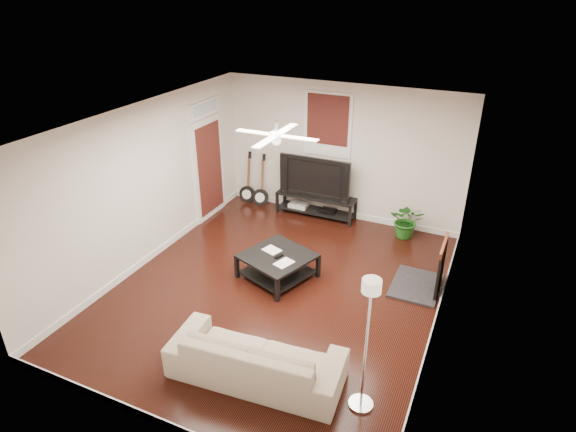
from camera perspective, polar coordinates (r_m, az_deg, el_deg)
name	(u,v)px	position (r m, az deg, el deg)	size (l,w,h in m)	color
room	(277,212)	(7.32, -1.29, 0.48)	(5.01, 6.01, 2.81)	black
brick_accent	(456,215)	(7.64, 19.21, 0.07)	(0.02, 2.20, 2.80)	brown
fireplace	(429,265)	(8.10, 16.22, -5.52)	(0.80, 1.10, 0.92)	black
window_back	(328,125)	(9.81, 4.70, 10.66)	(1.00, 0.06, 1.30)	#3B1110
door_left	(209,160)	(10.04, -9.34, 6.58)	(0.08, 1.00, 2.50)	white
tv_stand	(316,205)	(10.28, 3.30, 1.26)	(1.69, 0.45, 0.47)	black
tv	(317,176)	(10.04, 3.44, 4.77)	(1.51, 0.20, 0.87)	black
coffee_table	(278,266)	(8.20, -1.24, -5.90)	(1.03, 1.03, 0.43)	black
sofa	(256,357)	(6.33, -3.77, -16.20)	(2.20, 0.86, 0.64)	tan
floor_lamp	(366,347)	(5.65, 9.17, -14.94)	(0.30, 0.30, 1.80)	silver
potted_plant	(407,220)	(9.65, 13.82, -0.51)	(0.64, 0.56, 0.71)	#1E5D1A
guitar_left	(247,178)	(10.76, -4.90, 4.43)	(0.36, 0.26, 1.18)	black
guitar_right	(260,181)	(10.58, -3.31, 4.09)	(0.36, 0.26, 1.18)	black
ceiling_fan	(276,135)	(6.88, -1.40, 9.50)	(1.24, 1.24, 0.32)	white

